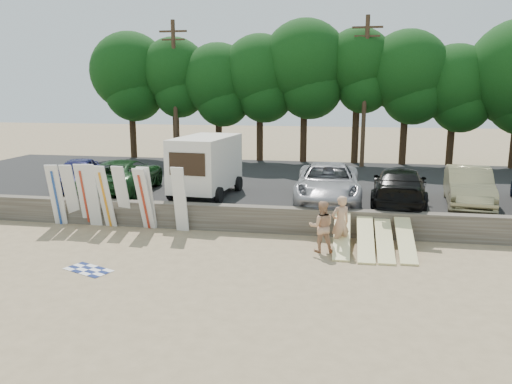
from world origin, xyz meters
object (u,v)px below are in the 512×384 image
at_px(car_0, 78,174).
at_px(car_2, 328,183).
at_px(box_trailer, 206,163).
at_px(car_1, 124,176).
at_px(beachgoer_b, 322,226).
at_px(cooler, 340,239).
at_px(car_4, 469,186).
at_px(beachgoer_a, 340,223).
at_px(car_3, 399,186).

xyz_separation_m(car_0, car_2, (11.94, -0.70, 0.07)).
height_order(box_trailer, car_1, box_trailer).
xyz_separation_m(car_2, beachgoer_b, (-0.02, -4.71, -0.63)).
bearing_deg(cooler, car_4, 60.75).
distance_m(car_0, beachgoer_a, 13.54).
xyz_separation_m(car_3, car_4, (2.79, 0.36, 0.02)).
height_order(car_0, beachgoer_b, car_0).
distance_m(car_1, car_3, 12.34).
relative_size(box_trailer, beachgoer_b, 2.48).
relative_size(box_trailer, car_3, 0.83).
height_order(car_1, car_2, car_2).
xyz_separation_m(car_4, cooler, (-5.11, -3.92, -1.33)).
xyz_separation_m(beachgoer_a, beachgoer_b, (-0.62, -0.32, -0.07)).
bearing_deg(box_trailer, car_3, 3.03).
xyz_separation_m(car_0, cooler, (12.56, -4.31, -1.28)).
bearing_deg(beachgoer_a, cooler, -122.77).
distance_m(car_3, beachgoer_b, 5.54).
xyz_separation_m(car_1, car_3, (12.34, -0.37, -0.01)).
height_order(car_0, car_2, car_2).
xyz_separation_m(box_trailer, beachgoer_b, (5.42, -5.01, -1.31)).
relative_size(car_0, car_2, 0.75).
bearing_deg(car_0, cooler, -36.82).
bearing_deg(beachgoer_b, car_1, -35.87).
bearing_deg(car_1, car_0, -13.95).
bearing_deg(cooler, car_2, 122.94).
bearing_deg(beachgoer_a, car_0, -53.34).
distance_m(car_0, car_2, 11.96).
height_order(car_1, beachgoer_b, car_1).
relative_size(car_4, beachgoer_a, 2.53).
distance_m(car_4, beachgoer_a, 6.98).
bearing_deg(car_2, beachgoer_a, -83.66).
distance_m(car_3, beachgoer_a, 4.95).
bearing_deg(beachgoer_b, car_4, -146.57).
height_order(car_4, beachgoer_b, car_4).
height_order(car_2, beachgoer_b, car_2).
distance_m(beachgoer_a, beachgoer_b, 0.70).
bearing_deg(cooler, car_3, 80.20).
xyz_separation_m(car_0, beachgoer_a, (12.54, -5.09, -0.49)).
distance_m(car_1, cooler, 10.85).
bearing_deg(car_2, car_3, -2.59).
bearing_deg(beachgoer_a, box_trailer, -69.08).
relative_size(box_trailer, cooler, 11.47).
height_order(box_trailer, cooler, box_trailer).
bearing_deg(car_1, car_4, 174.68).
distance_m(car_4, beachgoer_b, 7.65).
relative_size(beachgoer_b, cooler, 4.62).
bearing_deg(car_4, beachgoer_b, -132.03).
relative_size(car_2, car_4, 1.21).
distance_m(box_trailer, car_3, 8.41).
xyz_separation_m(car_2, cooler, (0.62, -3.62, -1.34)).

